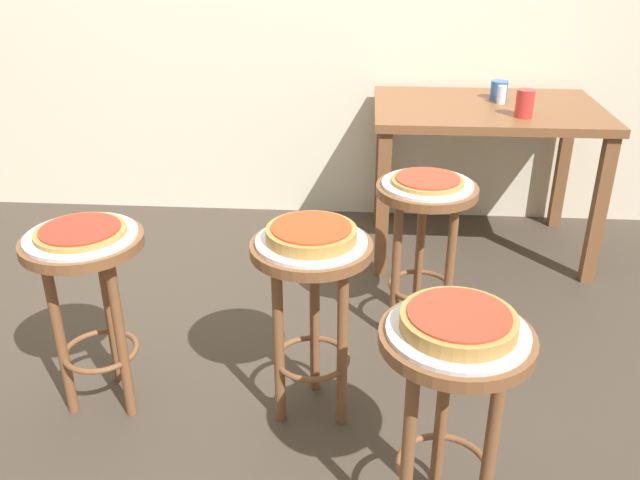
% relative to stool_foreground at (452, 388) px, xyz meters
% --- Properties ---
extents(ground_plane, '(6.00, 6.00, 0.00)m').
position_rel_stool_foreground_xyz_m(ground_plane, '(-0.74, 0.65, -0.49)').
color(ground_plane, '#42382D').
extents(stool_foreground, '(0.39, 0.39, 0.65)m').
position_rel_stool_foreground_xyz_m(stool_foreground, '(0.00, 0.00, 0.00)').
color(stool_foreground, brown).
rests_on(stool_foreground, ground_plane).
extents(serving_plate_foreground, '(0.35, 0.35, 0.01)m').
position_rel_stool_foreground_xyz_m(serving_plate_foreground, '(0.00, -0.00, 0.17)').
color(serving_plate_foreground, silver).
rests_on(serving_plate_foreground, stool_foreground).
extents(pizza_foreground, '(0.29, 0.29, 0.05)m').
position_rel_stool_foreground_xyz_m(pizza_foreground, '(0.00, -0.00, 0.20)').
color(pizza_foreground, '#B78442').
rests_on(pizza_foreground, serving_plate_foreground).
extents(stool_middle, '(0.39, 0.39, 0.65)m').
position_rel_stool_foreground_xyz_m(stool_middle, '(-1.14, 0.47, 0.00)').
color(stool_middle, brown).
rests_on(stool_middle, ground_plane).
extents(serving_plate_middle, '(0.36, 0.36, 0.01)m').
position_rel_stool_foreground_xyz_m(serving_plate_middle, '(-1.14, 0.47, 0.17)').
color(serving_plate_middle, silver).
rests_on(serving_plate_middle, stool_middle).
extents(pizza_middle, '(0.29, 0.29, 0.02)m').
position_rel_stool_foreground_xyz_m(pizza_middle, '(-1.14, 0.47, 0.19)').
color(pizza_middle, '#B78442').
rests_on(pizza_middle, serving_plate_middle).
extents(stool_leftside, '(0.39, 0.39, 0.65)m').
position_rel_stool_foreground_xyz_m(stool_leftside, '(-0.40, 0.48, 0.00)').
color(stool_leftside, brown).
rests_on(stool_leftside, ground_plane).
extents(serving_plate_leftside, '(0.35, 0.35, 0.01)m').
position_rel_stool_foreground_xyz_m(serving_plate_leftside, '(-0.40, 0.48, 0.17)').
color(serving_plate_leftside, silver).
rests_on(serving_plate_leftside, stool_leftside).
extents(pizza_leftside, '(0.29, 0.29, 0.05)m').
position_rel_stool_foreground_xyz_m(pizza_leftside, '(-0.40, 0.48, 0.20)').
color(pizza_leftside, '#B78442').
rests_on(pizza_leftside, serving_plate_leftside).
extents(stool_rear, '(0.39, 0.39, 0.65)m').
position_rel_stool_foreground_xyz_m(stool_rear, '(-0.00, 1.01, 0.00)').
color(stool_rear, brown).
rests_on(stool_rear, ground_plane).
extents(serving_plate_rear, '(0.35, 0.35, 0.01)m').
position_rel_stool_foreground_xyz_m(serving_plate_rear, '(-0.00, 1.01, 0.17)').
color(serving_plate_rear, silver).
rests_on(serving_plate_rear, stool_rear).
extents(pizza_rear, '(0.28, 0.28, 0.02)m').
position_rel_stool_foreground_xyz_m(pizza_rear, '(-0.00, 1.01, 0.19)').
color(pizza_rear, '#B78442').
rests_on(pizza_rear, serving_plate_rear).
extents(dining_table, '(1.09, 0.75, 0.76)m').
position_rel_stool_foreground_xyz_m(dining_table, '(0.34, 1.83, 0.16)').
color(dining_table, brown).
rests_on(dining_table, ground_plane).
extents(cup_near_edge, '(0.08, 0.08, 0.12)m').
position_rel_stool_foreground_xyz_m(cup_near_edge, '(0.47, 1.63, 0.33)').
color(cup_near_edge, red).
rests_on(cup_near_edge, dining_table).
extents(cup_far_edge, '(0.08, 0.08, 0.09)m').
position_rel_stool_foreground_xyz_m(cup_far_edge, '(0.41, 1.95, 0.32)').
color(cup_far_edge, '#3360B2').
rests_on(cup_far_edge, dining_table).
extents(condiment_shaker, '(0.04, 0.04, 0.09)m').
position_rel_stool_foreground_xyz_m(condiment_shaker, '(0.41, 1.86, 0.32)').
color(condiment_shaker, white).
rests_on(condiment_shaker, dining_table).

